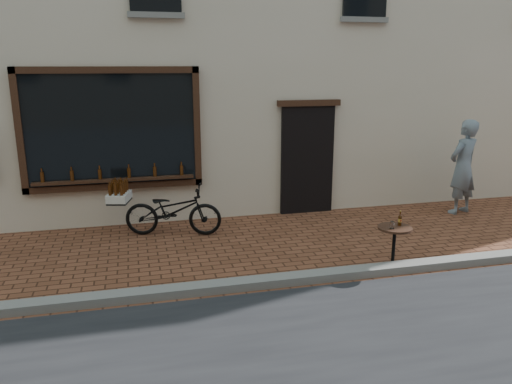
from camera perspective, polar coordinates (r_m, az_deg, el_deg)
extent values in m
plane|color=brown|center=(6.90, 0.27, -11.47)|extent=(90.00, 90.00, 0.00)
cube|color=slate|center=(7.05, -0.14, -10.34)|extent=(90.00, 0.25, 0.12)
cube|color=black|center=(9.55, -16.17, 6.88)|extent=(3.00, 0.06, 2.00)
cube|color=black|center=(9.46, -16.64, 13.23)|extent=(3.24, 0.10, 0.12)
cube|color=black|center=(9.72, -15.74, 0.66)|extent=(3.24, 0.10, 0.12)
cube|color=black|center=(9.72, -25.44, 6.17)|extent=(0.12, 0.10, 2.24)
cube|color=black|center=(9.59, -6.77, 7.38)|extent=(0.12, 0.10, 2.24)
cube|color=black|center=(9.64, -15.80, 1.34)|extent=(2.90, 0.16, 0.05)
cube|color=black|center=(10.26, 5.87, 3.62)|extent=(1.10, 0.10, 2.20)
cube|color=black|center=(10.08, 6.09, 10.08)|extent=(1.30, 0.10, 0.12)
cylinder|color=#3D1C07|center=(9.74, -23.20, 1.57)|extent=(0.06, 0.06, 0.19)
cylinder|color=#3D1C07|center=(9.67, -20.29, 1.76)|extent=(0.06, 0.06, 0.19)
cylinder|color=#3D1C07|center=(9.63, -17.33, 1.95)|extent=(0.06, 0.06, 0.19)
cylinder|color=#3D1C07|center=(9.61, -14.36, 2.13)|extent=(0.06, 0.06, 0.19)
cylinder|color=#3D1C07|center=(9.61, -11.38, 2.31)|extent=(0.06, 0.06, 0.19)
cylinder|color=#3D1C07|center=(9.64, -8.42, 2.48)|extent=(0.06, 0.06, 0.19)
imported|color=black|center=(9.10, -9.44, -2.10)|extent=(1.83, 1.01, 0.91)
cube|color=black|center=(9.26, -15.34, -1.03)|extent=(0.45, 0.55, 0.03)
cube|color=silver|center=(9.24, -15.38, -0.51)|extent=(0.46, 0.57, 0.14)
cylinder|color=#3D1C07|center=(9.00, -15.13, 0.21)|extent=(0.06, 0.06, 0.19)
cylinder|color=#3D1C07|center=(9.03, -15.75, 0.21)|extent=(0.06, 0.06, 0.19)
cylinder|color=#3D1C07|center=(9.06, -16.37, 0.21)|extent=(0.06, 0.06, 0.19)
cylinder|color=#3D1C07|center=(9.12, -14.94, 0.40)|extent=(0.06, 0.06, 0.19)
cylinder|color=#3D1C07|center=(9.14, -15.55, 0.40)|extent=(0.06, 0.06, 0.19)
cylinder|color=#3D1C07|center=(9.17, -16.15, 0.40)|extent=(0.06, 0.06, 0.19)
cylinder|color=#3D1C07|center=(9.23, -14.75, 0.58)|extent=(0.06, 0.06, 0.19)
cylinder|color=#3D1C07|center=(9.26, -15.35, 0.58)|extent=(0.06, 0.06, 0.19)
cylinder|color=#3D1C07|center=(9.29, -15.95, 0.58)|extent=(0.06, 0.06, 0.19)
cylinder|color=#3D1C07|center=(9.34, -14.56, 0.76)|extent=(0.06, 0.06, 0.19)
cylinder|color=#3D1C07|center=(9.37, -15.16, 0.76)|extent=(0.06, 0.06, 0.19)
cylinder|color=#3D1C07|center=(9.40, -15.75, 0.76)|extent=(0.06, 0.06, 0.19)
cylinder|color=black|center=(7.96, 15.29, -8.25)|extent=(0.37, 0.37, 0.03)
cylinder|color=black|center=(7.85, 15.44, -6.16)|extent=(0.05, 0.05, 0.60)
cylinder|color=black|center=(7.75, 15.60, -3.98)|extent=(0.51, 0.51, 0.03)
cylinder|color=gold|center=(7.81, 16.12, -3.13)|extent=(0.05, 0.05, 0.05)
cylinder|color=white|center=(7.64, 15.29, -3.66)|extent=(0.07, 0.07, 0.11)
imported|color=slate|center=(11.03, 22.58, 2.66)|extent=(0.82, 0.68, 1.94)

